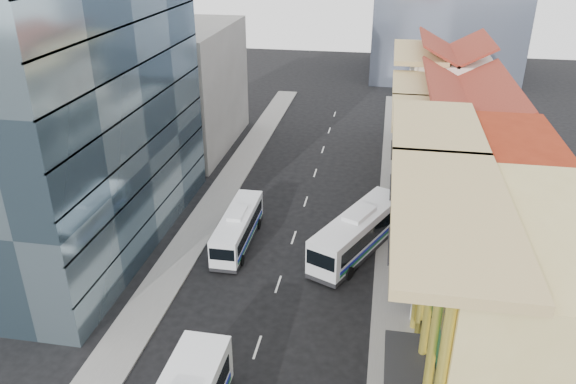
% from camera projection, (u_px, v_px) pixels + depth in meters
% --- Properties ---
extents(sidewalk_right, '(3.00, 90.00, 0.15)m').
position_uv_depth(sidewalk_right, '(394.00, 246.00, 46.64)').
color(sidewalk_right, slate).
rests_on(sidewalk_right, ground).
extents(sidewalk_left, '(3.00, 90.00, 0.15)m').
position_uv_depth(sidewalk_left, '(199.00, 228.00, 49.31)').
color(sidewalk_left, slate).
rests_on(sidewalk_left, ground).
extents(shophouse_tan, '(8.00, 14.00, 12.00)m').
position_uv_depth(shophouse_tan, '(513.00, 327.00, 28.11)').
color(shophouse_tan, '#D5C37A').
rests_on(shophouse_tan, ground).
extents(shophouse_red, '(8.00, 10.00, 12.00)m').
position_uv_depth(shophouse_red, '(482.00, 216.00, 38.77)').
color(shophouse_red, maroon).
rests_on(shophouse_red, ground).
extents(shophouse_cream_near, '(8.00, 9.00, 10.00)m').
position_uv_depth(shophouse_cream_near, '(465.00, 175.00, 47.64)').
color(shophouse_cream_near, white).
rests_on(shophouse_cream_near, ground).
extents(shophouse_cream_mid, '(8.00, 9.00, 10.00)m').
position_uv_depth(shophouse_cream_mid, '(455.00, 139.00, 55.63)').
color(shophouse_cream_mid, white).
rests_on(shophouse_cream_mid, ground).
extents(shophouse_cream_far, '(8.00, 12.00, 11.00)m').
position_uv_depth(shophouse_cream_far, '(448.00, 104.00, 64.74)').
color(shophouse_cream_far, white).
rests_on(shophouse_cream_far, ground).
extents(office_tower, '(12.00, 26.00, 30.00)m').
position_uv_depth(office_tower, '(62.00, 62.00, 41.53)').
color(office_tower, '#405766').
rests_on(office_tower, ground).
extents(office_block_far, '(10.00, 18.00, 14.00)m').
position_uv_depth(office_block_far, '(187.00, 88.00, 65.25)').
color(office_block_far, gray).
rests_on(office_block_far, ground).
extents(bus_left_far, '(2.24, 9.55, 3.06)m').
position_uv_depth(bus_left_far, '(238.00, 228.00, 46.45)').
color(bus_left_far, white).
rests_on(bus_left_far, ground).
extents(bus_right, '(7.36, 11.78, 3.75)m').
position_uv_depth(bus_right, '(358.00, 232.00, 45.09)').
color(bus_right, white).
rests_on(bus_right, ground).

